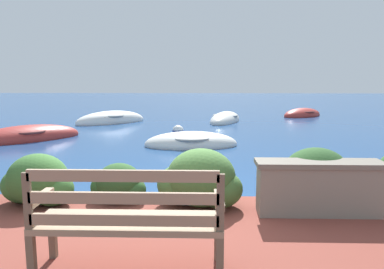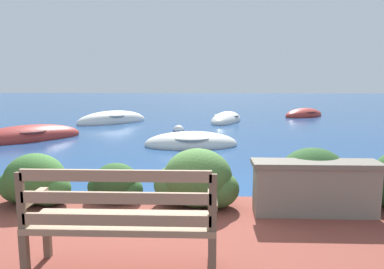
{
  "view_description": "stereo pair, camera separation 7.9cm",
  "coord_description": "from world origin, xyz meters",
  "px_view_note": "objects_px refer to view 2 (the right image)",
  "views": [
    {
      "loc": [
        0.51,
        -4.97,
        1.83
      ],
      "look_at": [
        0.21,
        5.2,
        0.29
      ],
      "focal_mm": 35.0,
      "sensor_mm": 36.0,
      "label": 1
    },
    {
      "loc": [
        0.59,
        -4.97,
        1.83
      ],
      "look_at": [
        0.21,
        5.2,
        0.29
      ],
      "focal_mm": 35.0,
      "sensor_mm": 36.0,
      "label": 2
    }
  ],
  "objects_px": {
    "park_bench": "(121,218)",
    "rowboat_distant": "(304,115)",
    "rowboat_mid": "(28,137)",
    "rowboat_outer": "(226,120)",
    "rowboat_far": "(112,121)",
    "mooring_buoy": "(179,131)",
    "rowboat_nearest": "(191,144)"
  },
  "relations": [
    {
      "from": "rowboat_distant",
      "to": "rowboat_outer",
      "type": "bearing_deg",
      "value": -8.32
    },
    {
      "from": "rowboat_outer",
      "to": "mooring_buoy",
      "type": "relative_size",
      "value": 7.62
    },
    {
      "from": "rowboat_outer",
      "to": "rowboat_distant",
      "type": "distance_m",
      "value": 4.45
    },
    {
      "from": "park_bench",
      "to": "rowboat_mid",
      "type": "xyz_separation_m",
      "value": [
        -4.63,
        7.96,
        -0.64
      ]
    },
    {
      "from": "rowboat_mid",
      "to": "rowboat_nearest",
      "type": "bearing_deg",
      "value": -54.86
    },
    {
      "from": "rowboat_nearest",
      "to": "mooring_buoy",
      "type": "bearing_deg",
      "value": 96.46
    },
    {
      "from": "rowboat_mid",
      "to": "rowboat_distant",
      "type": "bearing_deg",
      "value": -9.52
    },
    {
      "from": "rowboat_mid",
      "to": "rowboat_outer",
      "type": "height_order",
      "value": "rowboat_mid"
    },
    {
      "from": "rowboat_outer",
      "to": "rowboat_distant",
      "type": "relative_size",
      "value": 1.26
    },
    {
      "from": "rowboat_nearest",
      "to": "park_bench",
      "type": "bearing_deg",
      "value": -97.72
    },
    {
      "from": "rowboat_far",
      "to": "mooring_buoy",
      "type": "xyz_separation_m",
      "value": [
        2.93,
        -2.67,
        -0.01
      ]
    },
    {
      "from": "rowboat_nearest",
      "to": "rowboat_far",
      "type": "xyz_separation_m",
      "value": [
        -3.44,
        5.12,
        0.01
      ]
    },
    {
      "from": "park_bench",
      "to": "rowboat_nearest",
      "type": "height_order",
      "value": "park_bench"
    },
    {
      "from": "park_bench",
      "to": "rowboat_distant",
      "type": "height_order",
      "value": "park_bench"
    },
    {
      "from": "rowboat_mid",
      "to": "rowboat_far",
      "type": "bearing_deg",
      "value": 25.83
    },
    {
      "from": "rowboat_far",
      "to": "rowboat_distant",
      "type": "bearing_deg",
      "value": 157.5
    },
    {
      "from": "rowboat_outer",
      "to": "mooring_buoy",
      "type": "bearing_deg",
      "value": -11.68
    },
    {
      "from": "park_bench",
      "to": "rowboat_outer",
      "type": "relative_size",
      "value": 0.49
    },
    {
      "from": "park_bench",
      "to": "rowboat_distant",
      "type": "relative_size",
      "value": 0.62
    },
    {
      "from": "rowboat_nearest",
      "to": "mooring_buoy",
      "type": "xyz_separation_m",
      "value": [
        -0.51,
        2.45,
        0.0
      ]
    },
    {
      "from": "mooring_buoy",
      "to": "rowboat_nearest",
      "type": "bearing_deg",
      "value": -78.12
    },
    {
      "from": "rowboat_mid",
      "to": "rowboat_far",
      "type": "distance_m",
      "value": 4.52
    },
    {
      "from": "park_bench",
      "to": "rowboat_distant",
      "type": "bearing_deg",
      "value": 73.95
    },
    {
      "from": "park_bench",
      "to": "mooring_buoy",
      "type": "relative_size",
      "value": 3.74
    },
    {
      "from": "rowboat_nearest",
      "to": "mooring_buoy",
      "type": "height_order",
      "value": "rowboat_nearest"
    },
    {
      "from": "park_bench",
      "to": "rowboat_nearest",
      "type": "bearing_deg",
      "value": 91.21
    },
    {
      "from": "park_bench",
      "to": "rowboat_far",
      "type": "relative_size",
      "value": 0.52
    },
    {
      "from": "rowboat_far",
      "to": "rowboat_outer",
      "type": "xyz_separation_m",
      "value": [
        4.71,
        0.63,
        -0.01
      ]
    },
    {
      "from": "rowboat_far",
      "to": "park_bench",
      "type": "bearing_deg",
      "value": 63.23
    },
    {
      "from": "rowboat_mid",
      "to": "rowboat_outer",
      "type": "xyz_separation_m",
      "value": [
        6.18,
        4.91,
        -0.0
      ]
    },
    {
      "from": "rowboat_far",
      "to": "mooring_buoy",
      "type": "bearing_deg",
      "value": 96.37
    },
    {
      "from": "rowboat_nearest",
      "to": "mooring_buoy",
      "type": "distance_m",
      "value": 2.5
    }
  ]
}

